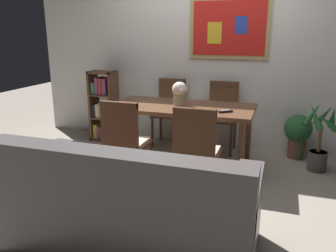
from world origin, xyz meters
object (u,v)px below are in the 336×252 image
object	(u,v)px
potted_ivy	(298,133)
tv_remote	(225,111)
dining_chair_near_left	(124,137)
dining_chair_far_right	(222,111)
potted_palm	(319,141)
dining_chair_far_left	(170,106)
dining_table	(182,114)
bookshelf	(104,108)
dining_chair_near_right	(197,146)
flower_vase	(180,92)
leather_couch	(128,209)

from	to	relation	value
potted_ivy	tv_remote	bearing A→B (deg)	-130.52
dining_chair_near_left	dining_chair_far_right	xyz separation A→B (m)	(0.71, 1.47, 0.00)
dining_chair_near_left	tv_remote	world-z (taller)	dining_chair_near_left
potted_palm	dining_chair_far_left	bearing A→B (deg)	168.04
dining_table	bookshelf	world-z (taller)	bookshelf
dining_chair_far_left	bookshelf	distance (m)	0.98
dining_chair_near_left	bookshelf	size ratio (longest dim) A/B	0.91
dining_chair_near_right	dining_chair_far_right	xyz separation A→B (m)	(-0.03, 1.52, 0.00)
dining_chair_far_right	flower_vase	distance (m)	0.88
dining_chair_near_left	dining_chair_far_left	bearing A→B (deg)	90.70
dining_chair_far_right	potted_ivy	world-z (taller)	dining_chair_far_right
potted_palm	flower_vase	size ratio (longest dim) A/B	2.95
dining_chair_near_right	dining_chair_far_right	bearing A→B (deg)	91.18
leather_couch	bookshelf	size ratio (longest dim) A/B	1.79
dining_table	flower_vase	xyz separation A→B (m)	(-0.03, 0.02, 0.24)
potted_ivy	potted_palm	bearing A→B (deg)	-59.44
dining_chair_near_right	potted_ivy	distance (m)	1.78
dining_chair_far_right	potted_ivy	distance (m)	0.98
dining_chair_near_left	potted_palm	size ratio (longest dim) A/B	1.16
dining_chair_far_left	leather_couch	size ratio (longest dim) A/B	0.51
dining_chair_near_right	bookshelf	distance (m)	2.24
dining_chair_far_right	bookshelf	world-z (taller)	bookshelf
dining_table	dining_chair_far_left	size ratio (longest dim) A/B	1.78
dining_table	bookshelf	xyz separation A→B (m)	(-1.36, 0.64, -0.16)
dining_chair_near_right	dining_chair_far_left	size ratio (longest dim) A/B	1.00
dining_chair_near_left	flower_vase	xyz separation A→B (m)	(0.34, 0.75, 0.34)
dining_chair_far_right	leather_couch	distance (m)	2.41
dining_chair_near_right	dining_chair_far_right	world-z (taller)	same
dining_chair_near_right	bookshelf	xyz separation A→B (m)	(-1.73, 1.42, -0.07)
potted_palm	tv_remote	bearing A→B (deg)	-151.49
dining_chair_far_right	leather_couch	world-z (taller)	dining_chair_far_right
dining_chair_near_right	dining_table	bearing A→B (deg)	115.47
leather_couch	potted_palm	world-z (taller)	leather_couch
dining_chair_near_right	dining_chair_far_right	size ratio (longest dim) A/B	1.00
dining_chair_far_right	leather_couch	bearing A→B (deg)	-96.12
dining_chair_far_left	bookshelf	xyz separation A→B (m)	(-0.97, -0.12, -0.07)
dining_table	dining_chair_far_left	distance (m)	0.87
dining_chair_near_right	bookshelf	world-z (taller)	bookshelf
dining_chair_near_right	tv_remote	xyz separation A→B (m)	(0.15, 0.60, 0.20)
dining_table	tv_remote	size ratio (longest dim) A/B	10.78
dining_chair_near_left	dining_chair_far_left	xyz separation A→B (m)	(-0.02, 1.50, 0.00)
dining_chair_near_left	leather_couch	distance (m)	1.05
dining_chair_far_left	potted_ivy	xyz separation A→B (m)	(1.69, -0.04, -0.21)
dining_chair_far_right	tv_remote	world-z (taller)	dining_chair_far_right
flower_vase	dining_chair_near_left	bearing A→B (deg)	-114.50
leather_couch	potted_ivy	distance (m)	2.67
flower_vase	leather_couch	bearing A→B (deg)	-86.08
dining_chair_near_left	potted_palm	world-z (taller)	dining_chair_near_left
potted_palm	dining_chair_near_right	bearing A→B (deg)	-135.08
dining_chair_near_right	leather_couch	size ratio (longest dim) A/B	0.51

